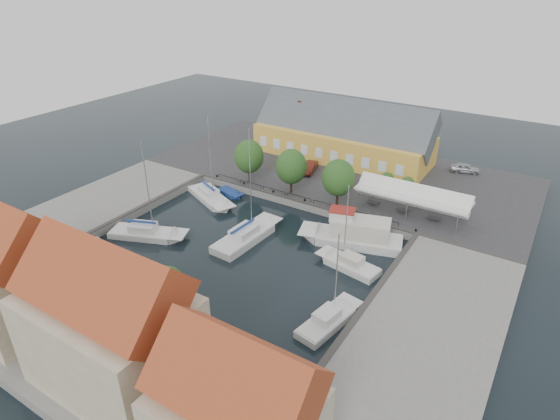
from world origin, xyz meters
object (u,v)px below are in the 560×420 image
object	(u,v)px
car_red	(309,167)
west_boat_d	(147,234)
center_sailboat	(247,237)
launch_sw	(100,249)
east_boat_b	(349,266)
trawler	(355,236)
west_boat_a	(210,198)
car_silver	(465,168)
launch_nw	(230,194)
tent_canopy	(413,195)
warehouse	(340,136)
east_boat_c	(328,322)

from	to	relation	value
car_red	west_boat_d	size ratio (longest dim) A/B	0.36
center_sailboat	west_boat_d	distance (m)	12.05
west_boat_d	launch_sw	xyz separation A→B (m)	(-2.30, -4.96, -0.18)
east_boat_b	west_boat_d	xyz separation A→B (m)	(-23.27, -6.94, 0.01)
trawler	west_boat_a	size ratio (longest dim) A/B	0.98
west_boat_a	trawler	bearing A→B (deg)	0.25
west_boat_d	launch_sw	size ratio (longest dim) A/B	2.59
car_silver	trawler	world-z (taller)	trawler
trawler	east_boat_b	distance (m)	5.20
east_boat_b	west_boat_d	distance (m)	24.28
west_boat_a	launch_sw	world-z (taller)	west_boat_a
center_sailboat	launch_nw	bearing A→B (deg)	136.46
car_silver	launch_nw	xyz separation A→B (m)	(-26.67, -23.44, -1.64)
tent_canopy	launch_nw	distance (m)	25.05
west_boat_d	launch_nw	xyz separation A→B (m)	(1.31, 14.55, -0.18)
center_sailboat	west_boat_d	bearing A→B (deg)	-151.69
warehouse	center_sailboat	size ratio (longest dim) A/B	2.04
warehouse	launch_sw	world-z (taller)	warehouse
warehouse	tent_canopy	bearing A→B (deg)	-39.86
warehouse	east_boat_c	size ratio (longest dim) A/B	2.92
launch_sw	trawler	bearing A→B (deg)	35.00
west_boat_a	launch_nw	size ratio (longest dim) A/B	2.80
center_sailboat	launch_sw	world-z (taller)	center_sailboat
launch_sw	car_silver	bearing A→B (deg)	54.82
west_boat_a	launch_sw	bearing A→B (deg)	-98.07
center_sailboat	east_boat_b	distance (m)	12.72
west_boat_a	launch_nw	bearing A→B (deg)	66.18
warehouse	launch_sw	bearing A→B (deg)	-105.84
trawler	launch_sw	world-z (taller)	trawler
car_red	tent_canopy	bearing A→B (deg)	-29.65
tent_canopy	trawler	distance (m)	9.69
warehouse	car_red	world-z (taller)	warehouse
trawler	east_boat_c	distance (m)	14.57
car_silver	east_boat_c	bearing A→B (deg)	160.60
tent_canopy	trawler	bearing A→B (deg)	-113.64
car_silver	west_boat_a	distance (m)	38.35
warehouse	launch_sw	size ratio (longest dim) A/B	5.91
car_silver	west_boat_a	world-z (taller)	west_boat_a
car_red	west_boat_a	world-z (taller)	west_boat_a
tent_canopy	launch_sw	bearing A→B (deg)	-137.58
car_silver	west_boat_a	size ratio (longest dim) A/B	0.34
tent_canopy	west_boat_a	size ratio (longest dim) A/B	1.11
trawler	east_boat_c	world-z (taller)	east_boat_c
car_silver	center_sailboat	size ratio (longest dim) A/B	0.30
car_red	east_boat_b	world-z (taller)	east_boat_b
center_sailboat	east_boat_c	xyz separation A→B (m)	(14.89, -7.92, -0.10)
warehouse	center_sailboat	distance (m)	28.85
launch_nw	east_boat_c	bearing A→B (deg)	-34.72
tent_canopy	center_sailboat	world-z (taller)	center_sailboat
east_boat_b	launch_nw	world-z (taller)	east_boat_b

